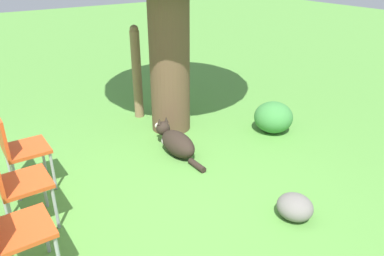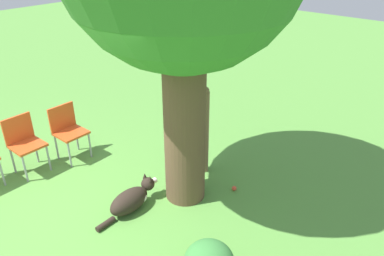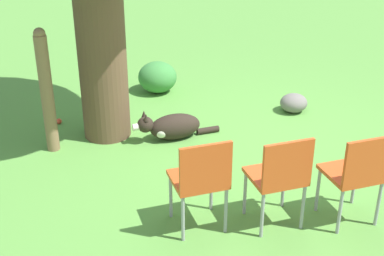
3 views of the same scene
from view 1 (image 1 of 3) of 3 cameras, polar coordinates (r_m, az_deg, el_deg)
ground_plane at (r=4.20m, az=-3.73°, el=-7.87°), size 30.00×30.00×0.00m
dog at (r=4.66m, az=-2.51°, el=-2.14°), size 0.31×1.04×0.38m
fence_post at (r=5.61m, az=-8.41°, el=8.39°), size 0.14×0.14×1.38m
red_chair_0 at (r=3.05m, az=-26.23°, el=-13.29°), size 0.42×0.44×0.88m
red_chair_1 at (r=3.60m, az=-25.58°, el=-6.99°), size 0.42×0.44×0.88m
red_chair_2 at (r=4.18m, az=-25.11°, el=-2.39°), size 0.42×0.44×0.88m
tennis_ball at (r=6.02m, az=-1.94°, el=3.16°), size 0.07×0.07×0.07m
garden_rock at (r=3.72m, az=15.40°, el=-11.51°), size 0.33×0.35×0.24m
low_shrub at (r=5.33m, az=12.30°, el=1.63°), size 0.53×0.53×0.43m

